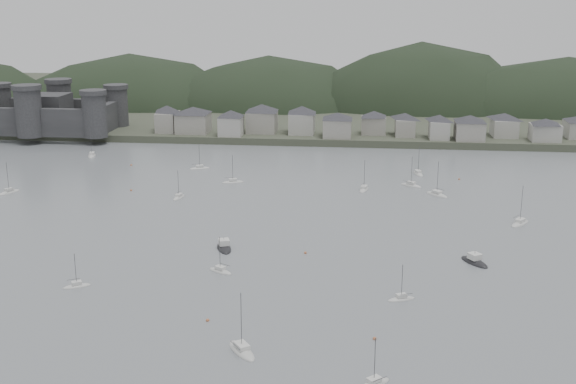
# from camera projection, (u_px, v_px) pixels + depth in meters

# --- Properties ---
(ground) EXTENTS (900.00, 900.00, 0.00)m
(ground) POSITION_uv_depth(u_px,v_px,m) (246.00, 324.00, 137.99)
(ground) COLOR slate
(ground) RESTS_ON ground
(far_shore_land) EXTENTS (900.00, 250.00, 3.00)m
(far_shore_land) POSITION_uv_depth(u_px,v_px,m) (329.00, 102.00, 420.65)
(far_shore_land) COLOR #383D2D
(far_shore_land) RESTS_ON ground
(forested_ridge) EXTENTS (851.55, 103.94, 102.57)m
(forested_ridge) POSITION_uv_depth(u_px,v_px,m) (335.00, 131.00, 398.93)
(forested_ridge) COLOR black
(forested_ridge) RESTS_ON ground
(castle) EXTENTS (66.00, 43.00, 20.00)m
(castle) POSITION_uv_depth(u_px,v_px,m) (45.00, 112.00, 320.16)
(castle) COLOR #2F2F32
(castle) RESTS_ON far_shore_land
(waterfront_town) EXTENTS (451.48, 28.46, 12.92)m
(waterfront_town) POSITION_uv_depth(u_px,v_px,m) (434.00, 123.00, 306.37)
(waterfront_town) COLOR gray
(waterfront_town) RESTS_ON far_shore_land
(sailboat_lead) EXTENTS (7.85, 8.14, 11.72)m
(sailboat_lead) POSITION_uv_depth(u_px,v_px,m) (437.00, 195.00, 227.47)
(sailboat_lead) COLOR beige
(sailboat_lead) RESTS_ON ground
(moored_fleet) EXTENTS (267.67, 171.30, 12.29)m
(moored_fleet) POSITION_uv_depth(u_px,v_px,m) (205.00, 228.00, 194.53)
(moored_fleet) COLOR beige
(moored_fleet) RESTS_ON ground
(motor_launch_near) EXTENTS (7.35, 9.12, 4.08)m
(motor_launch_near) POSITION_uv_depth(u_px,v_px,m) (474.00, 262.00, 169.63)
(motor_launch_near) COLOR black
(motor_launch_near) RESTS_ON ground
(motor_launch_far) EXTENTS (6.15, 9.77, 4.17)m
(motor_launch_far) POSITION_uv_depth(u_px,v_px,m) (224.00, 247.00, 179.29)
(motor_launch_far) COLOR black
(motor_launch_far) RESTS_ON ground
(mooring_buoys) EXTENTS (152.29, 132.72, 0.70)m
(mooring_buoys) POSITION_uv_depth(u_px,v_px,m) (264.00, 230.00, 192.89)
(mooring_buoys) COLOR #B5643C
(mooring_buoys) RESTS_ON ground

